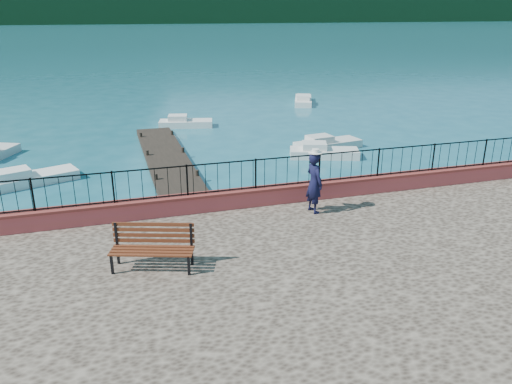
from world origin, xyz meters
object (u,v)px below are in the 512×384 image
boat_4 (186,121)px  boat_1 (324,150)px  park_bench (153,256)px  person (314,183)px  boat_0 (28,176)px  boat_2 (328,141)px  boat_5 (303,98)px

boat_4 → boat_1: bearing=-46.0°
park_bench → boat_4: (4.17, 20.85, -1.13)m
park_bench → person: (5.20, 2.26, 0.63)m
park_bench → boat_4: 21.29m
boat_0 → boat_1: 14.15m
person → boat_4: person is taller
park_bench → boat_2: size_ratio=0.57×
boat_4 → boat_2: bearing=-37.1°
person → boat_5: bearing=-32.5°
boat_1 → boat_2: (0.90, 1.52, 0.00)m
person → boat_1: person is taller
boat_4 → boat_5: 12.10m
person → boat_2: size_ratio=0.52×
park_bench → boat_4: park_bench is taller
boat_2 → boat_5: 14.11m
boat_2 → boat_5: (3.99, 13.53, 0.00)m
boat_2 → boat_5: same height
boat_2 → boat_1: bearing=-129.6°
boat_4 → boat_0: bearing=-119.9°
boat_1 → boat_5: size_ratio=0.81×
park_bench → boat_0: (-4.29, 11.47, -1.13)m
person → boat_1: size_ratio=0.55×
boat_2 → boat_4: same height
person → boat_2: person is taller
boat_1 → person: bearing=-97.3°
boat_0 → park_bench: bearing=-89.9°
park_bench → boat_2: (10.76, 13.18, -1.13)m
person → boat_1: bearing=-37.5°
boat_2 → park_bench: bearing=-138.1°
boat_5 → boat_4: bearing=141.0°
boat_0 → boat_5: (19.05, 15.24, 0.00)m
boat_2 → boat_4: size_ratio=1.09×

